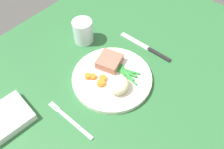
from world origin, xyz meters
TOP-DOWN VIEW (x-y plane):
  - dining_table at (0.00, 0.00)cm, footprint 120.00×90.00cm
  - dinner_plate at (1.24, 1.24)cm, footprint 24.52×24.52cm
  - meat_portion at (4.55, 5.11)cm, footprint 8.75×8.49cm
  - mashed_potatoes at (-0.96, -3.17)cm, footprint 6.65×5.80cm
  - carrot_slices at (-2.78, 3.51)cm, footprint 4.36×6.87cm
  - green_beans at (4.73, -1.03)cm, footprint 5.56×10.23cm
  - fork at (-16.74, 0.99)cm, footprint 1.44×16.60cm
  - knife at (19.34, 0.96)cm, footprint 1.70×20.50cm
  - water_glass at (8.26, 20.20)cm, footprint 6.85×6.85cm
  - napkin at (-28.39, 14.42)cm, footprint 15.11×12.40cm

SIDE VIEW (x-z plane):
  - dining_table at x=0.00cm, z-range 0.00..2.00cm
  - knife at x=19.34cm, z-range 1.88..2.52cm
  - fork at x=-16.74cm, z-range 2.00..2.40cm
  - dinner_plate at x=1.24cm, z-range 2.00..3.60cm
  - napkin at x=-28.39cm, z-range 2.00..4.34cm
  - green_beans at x=4.73cm, z-range 3.54..4.43cm
  - carrot_slices at x=-2.78cm, z-range 3.55..4.80cm
  - meat_portion at x=4.55cm, z-range 3.60..6.24cm
  - mashed_potatoes at x=-0.96cm, z-range 3.60..7.41cm
  - water_glass at x=8.26cm, z-range 1.44..9.62cm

